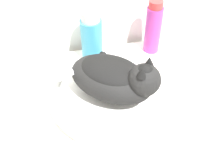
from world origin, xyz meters
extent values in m
cylinder|color=white|center=(0.03, 0.29, 0.91)|extent=(0.37, 0.37, 0.03)
torus|color=white|center=(0.03, 0.29, 0.92)|extent=(0.39, 0.39, 0.02)
ellipsoid|color=black|center=(0.03, 0.29, 0.99)|extent=(0.30, 0.29, 0.12)
ellipsoid|color=black|center=(0.03, 0.29, 1.02)|extent=(0.23, 0.23, 0.05)
sphere|color=black|center=(0.11, 0.22, 1.03)|extent=(0.09, 0.09, 0.09)
sphere|color=black|center=(0.11, 0.22, 1.06)|extent=(0.05, 0.05, 0.05)
cone|color=black|center=(0.10, 0.20, 1.08)|extent=(0.03, 0.03, 0.03)
cone|color=black|center=(0.13, 0.24, 1.08)|extent=(0.03, 0.03, 0.03)
cylinder|color=black|center=(0.01, 0.40, 0.95)|extent=(0.09, 0.14, 0.03)
cylinder|color=silver|center=(-0.19, 0.35, 0.92)|extent=(0.04, 0.04, 0.06)
cylinder|color=silver|center=(-0.14, 0.33, 0.98)|extent=(0.13, 0.06, 0.09)
cylinder|color=silver|center=(-0.19, 0.35, 0.98)|extent=(0.05, 0.05, 0.05)
cylinder|color=#B2338C|center=(0.25, 0.52, 0.98)|extent=(0.06, 0.06, 0.18)
cylinder|color=red|center=(0.25, 0.52, 1.09)|extent=(0.05, 0.05, 0.03)
cylinder|color=teal|center=(0.02, 0.52, 0.97)|extent=(0.08, 0.08, 0.16)
cylinder|color=#B7B7BC|center=(0.02, 0.52, 1.07)|extent=(0.07, 0.07, 0.03)
cube|color=beige|center=(-0.23, 0.18, 0.90)|extent=(0.07, 0.04, 0.02)
camera|label=1|loc=(-0.11, -0.31, 1.56)|focal=45.00mm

